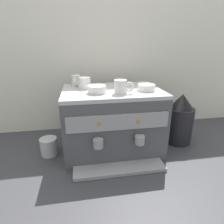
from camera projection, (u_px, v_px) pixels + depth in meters
The scene contains 10 objects.
ground_plane at pixel (112, 147), 1.32m from camera, with size 4.00×4.00×0.00m, color #38383D.
tiled_backsplash_wall at pixel (104, 64), 1.49m from camera, with size 2.80×0.03×1.05m, color silver.
espresso_machine at pixel (112, 120), 1.24m from camera, with size 0.62×0.54×0.41m.
ceramic_cup_0 at pixel (121, 87), 1.06m from camera, with size 0.12×0.07×0.08m.
ceramic_cup_1 at pixel (76, 81), 1.27m from camera, with size 0.07×0.10×0.07m.
ceramic_cup_2 at pixel (85, 83), 1.19m from camera, with size 0.07×0.11×0.07m.
ceramic_bowl_0 at pixel (146, 88), 1.14m from camera, with size 0.10×0.10×0.04m.
ceramic_bowl_1 at pixel (97, 89), 1.09m from camera, with size 0.11×0.11×0.04m.
coffee_grinder at pixel (180, 120), 1.34m from camera, with size 0.19×0.19×0.36m.
milk_pitcher at pixel (49, 146), 1.21m from camera, with size 0.11×0.11×0.11m, color #B7B7BC.
Camera 1 is at (-0.19, -1.14, 0.69)m, focal length 30.08 mm.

